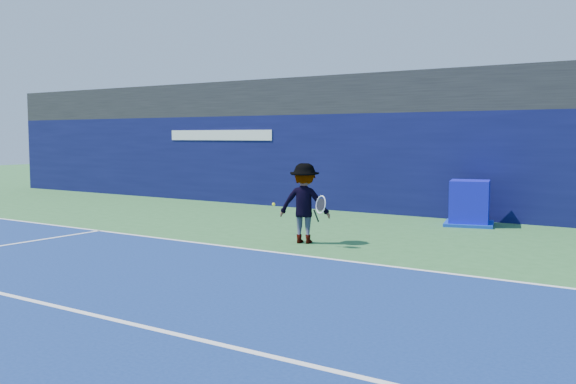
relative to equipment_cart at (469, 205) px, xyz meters
The scene contains 8 objects.
ground 9.36m from the equipment_cart, 103.53° to the right, with size 80.00×80.00×0.00m, color #306B33.
baseline 6.48m from the equipment_cart, 109.76° to the right, with size 24.00×0.10×0.01m, color white.
service_line 11.31m from the equipment_cart, 101.15° to the right, with size 24.00×0.10×0.01m, color white.
stadium_band 4.47m from the equipment_cart, 132.12° to the left, with size 36.00×3.00×1.20m, color black.
back_wall_assembly 2.78m from the equipment_cart, 147.10° to the left, with size 36.00×1.03×3.00m.
equipment_cart is the anchor object (origin of this frame).
tennis_player 5.20m from the equipment_cart, 113.75° to the right, with size 1.38×0.97×1.74m.
tennis_ball 5.30m from the equipment_cart, 129.66° to the right, with size 0.07×0.07×0.07m.
Camera 1 is at (7.47, -7.36, 2.32)m, focal length 40.00 mm.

